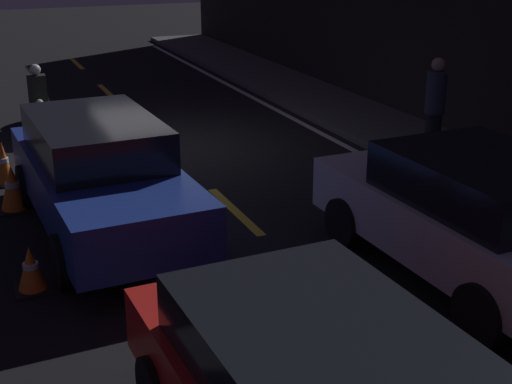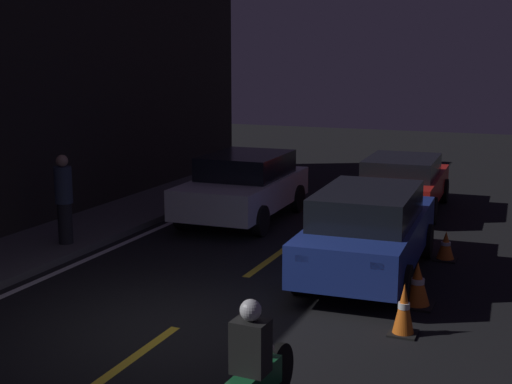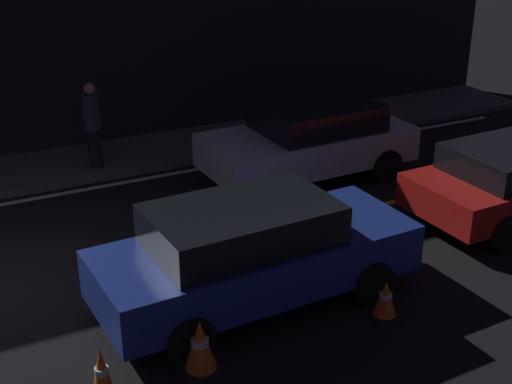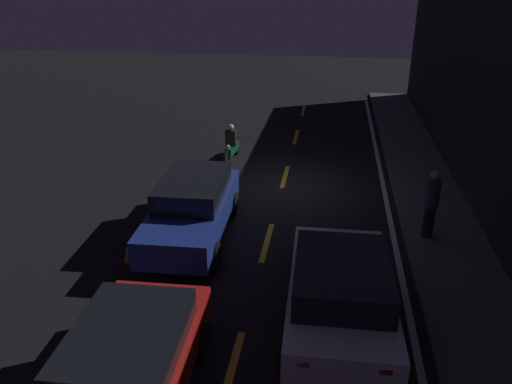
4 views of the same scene
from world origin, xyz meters
TOP-DOWN VIEW (x-y plane):
  - ground_plane at (0.00, 0.00)m, footprint 56.00×56.00m
  - raised_curb at (0.00, 4.44)m, footprint 28.00×2.02m
  - lane_dash_a at (-10.00, 0.00)m, footprint 2.00×0.14m
  - lane_dash_b at (-5.50, 0.00)m, footprint 2.00×0.14m
  - lane_dash_c at (-1.00, 0.00)m, footprint 2.00×0.14m
  - lane_dash_d at (3.50, 0.00)m, footprint 2.00×0.14m
  - lane_dash_e at (8.00, 0.00)m, footprint 2.00×0.14m
  - lane_solid_kerb at (0.00, 3.18)m, footprint 25.20×0.14m
  - sedan_blue at (3.44, -1.91)m, footprint 4.60×1.99m
  - sedan_white at (6.56, 1.78)m, footprint 4.20×2.10m
  - motorcycle at (-2.25, -2.05)m, footprint 2.28×0.37m
  - traffic_cone_near at (0.97, -3.01)m, footprint 0.38×0.38m
  - traffic_cone_mid at (2.19, -2.98)m, footprint 0.52×0.52m
  - traffic_cone_far at (4.90, -3.03)m, footprint 0.42×0.42m
  - pedestrian at (2.79, 3.97)m, footprint 0.34×0.34m

SIDE VIEW (x-z plane):
  - ground_plane at x=0.00m, z-range 0.00..0.00m
  - lane_solid_kerb at x=0.00m, z-range 0.00..0.01m
  - lane_dash_a at x=-10.00m, z-range 0.00..0.01m
  - lane_dash_b at x=-5.50m, z-range 0.00..0.01m
  - lane_dash_c at x=-1.00m, z-range 0.00..0.01m
  - lane_dash_d at x=3.50m, z-range 0.00..0.01m
  - lane_dash_e at x=8.00m, z-range 0.00..0.01m
  - raised_curb at x=0.00m, z-range 0.00..0.13m
  - traffic_cone_far at x=4.90m, z-range -0.01..0.54m
  - traffic_cone_mid at x=2.19m, z-range -0.01..0.68m
  - traffic_cone_near at x=0.97m, z-range -0.01..0.72m
  - motorcycle at x=-2.25m, z-range -0.13..1.26m
  - sedan_white at x=6.56m, z-range 0.05..1.57m
  - sedan_blue at x=3.44m, z-range 0.04..1.59m
  - pedestrian at x=2.79m, z-range 0.15..1.91m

